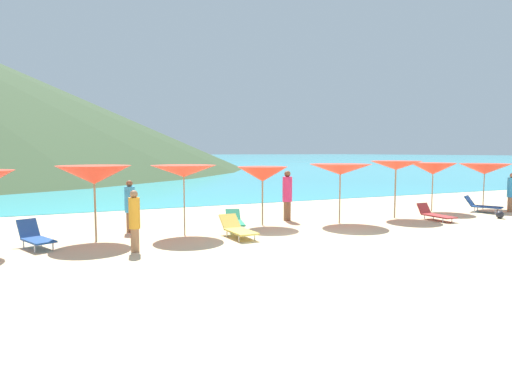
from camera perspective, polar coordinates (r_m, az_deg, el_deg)
ground_plane at (r=21.43m, az=-6.17°, el=-2.24°), size 50.00×100.00×0.30m
ocean_water at (r=240.25m, az=-23.11°, el=4.21°), size 650.00×440.00×0.02m
umbrella_2 at (r=13.56m, az=-20.49°, el=2.11°), size 2.26×2.26×2.24m
umbrella_3 at (r=13.85m, az=-9.46°, el=2.71°), size 2.27×2.27×2.22m
umbrella_4 at (r=15.54m, az=0.86°, el=2.35°), size 1.96×1.96×2.12m
umbrella_5 at (r=16.23m, az=11.00°, el=2.92°), size 2.37×2.37×2.20m
umbrella_6 at (r=18.12m, az=17.89°, el=3.33°), size 2.16×2.16×2.28m
umbrella_7 at (r=20.75m, az=22.22°, el=2.85°), size 2.10×2.10×2.16m
umbrella_8 at (r=22.64m, az=27.82°, el=2.70°), size 2.22×2.22×2.11m
lounge_chair_2 at (r=21.52m, az=27.53°, el=-1.54°), size 1.21×1.60×0.70m
lounge_chair_4 at (r=13.50m, az=-2.44°, el=-4.80°), size 0.68×1.73×0.63m
lounge_chair_5 at (r=18.24m, az=22.42°, el=-2.69°), size 0.56×1.56×0.61m
lounge_chair_6 at (r=14.93m, az=-2.79°, el=-3.78°), size 0.91×1.67×0.61m
lounge_chair_7 at (r=13.46m, az=-27.00°, el=-5.23°), size 1.05×1.53×0.75m
beachgoer_0 at (r=11.86m, az=-15.66°, el=-3.45°), size 0.29×0.29×1.64m
beachgoer_2 at (r=22.17m, az=30.52°, el=0.04°), size 0.36×0.36×1.72m
beachgoer_3 at (r=14.86m, az=-16.21°, el=-1.63°), size 0.34×0.34×1.72m
beachgoer_4 at (r=16.73m, az=4.13°, el=-0.30°), size 0.37×0.37×1.92m
beach_ball at (r=19.83m, az=29.36°, el=-2.61°), size 0.30×0.30×0.30m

